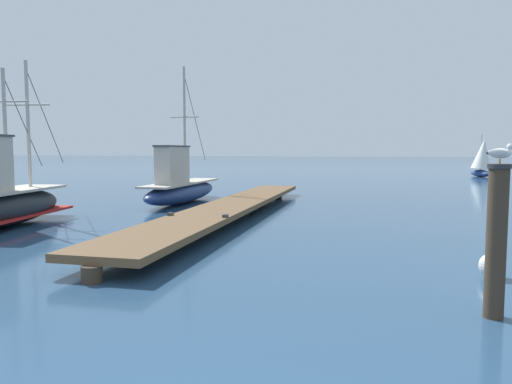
# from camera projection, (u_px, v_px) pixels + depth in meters

# --- Properties ---
(floating_dock) EXTENTS (3.32, 17.39, 0.53)m
(floating_dock) POSITION_uv_depth(u_px,v_px,m) (232.00, 206.00, 16.34)
(floating_dock) COLOR brown
(floating_dock) RESTS_ON ground
(fishing_boat_0) EXTENTS (2.78, 6.28, 5.14)m
(fishing_boat_0) POSITION_uv_depth(u_px,v_px,m) (0.00, 200.00, 14.02)
(fishing_boat_0) COLOR black
(fishing_boat_0) RESTS_ON ground
(fishing_boat_1) EXTENTS (2.03, 6.93, 5.88)m
(fishing_boat_1) POSITION_uv_depth(u_px,v_px,m) (181.00, 186.00, 20.41)
(fishing_boat_1) COLOR navy
(fishing_boat_1) RESTS_ON ground
(mooring_piling) EXTENTS (0.30, 0.30, 2.07)m
(mooring_piling) POSITION_uv_depth(u_px,v_px,m) (496.00, 239.00, 6.30)
(mooring_piling) COLOR #3D3023
(mooring_piling) RESTS_ON ground
(perched_seagull) EXTENTS (0.36, 0.24, 0.26)m
(perched_seagull) POSITION_uv_depth(u_px,v_px,m) (500.00, 153.00, 6.21)
(perched_seagull) COLOR gold
(perched_seagull) RESTS_ON mooring_piling
(mooring_buoy) EXTENTS (0.45, 0.45, 0.52)m
(mooring_buoy) POSITION_uv_depth(u_px,v_px,m) (492.00, 266.00, 8.34)
(mooring_buoy) COLOR silver
(mooring_buoy) RESTS_ON ground
(distant_sailboat) EXTENTS (2.25, 3.40, 3.70)m
(distant_sailboat) POSITION_uv_depth(u_px,v_px,m) (482.00, 159.00, 41.24)
(distant_sailboat) COLOR navy
(distant_sailboat) RESTS_ON ground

